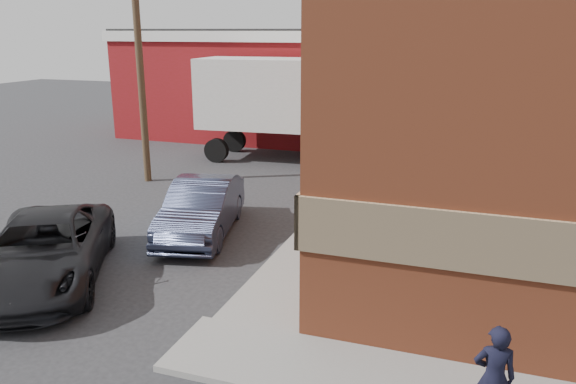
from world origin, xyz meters
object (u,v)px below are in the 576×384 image
Objects in this scene: warehouse at (282,83)px; utility_pole at (139,53)px; man at (494,378)px; sedan at (202,208)px; suv_a at (44,250)px; box_truck at (298,103)px.

utility_pole reaches higher than warehouse.
man reaches higher than sedan.
utility_pole is 1.93× the size of sedan.
warehouse reaches higher than sedan.
man is (10.83, -21.55, -1.89)m from warehouse.
warehouse reaches higher than man.
sedan is (3.19, -15.55, -2.05)m from warehouse.
box_truck is (1.59, 13.60, 1.77)m from suv_a.
suv_a is at bearing -71.96° from utility_pole.
warehouse is 6.56m from box_truck.
box_truck reaches higher than man.
sedan is at bearing -46.41° from man.
utility_pole reaches higher than box_truck.
man is 9.72m from sedan.
warehouse is 3.50× the size of sedan.
box_truck is (-0.34, 9.65, 1.76)m from sedan.
suv_a is 13.81m from box_truck.
suv_a is at bearing -100.78° from box_truck.
sedan is (-7.64, 6.00, -0.15)m from man.
warehouse reaches higher than box_truck.
warehouse is 24.19m from man.
utility_pole is 1.65× the size of suv_a.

